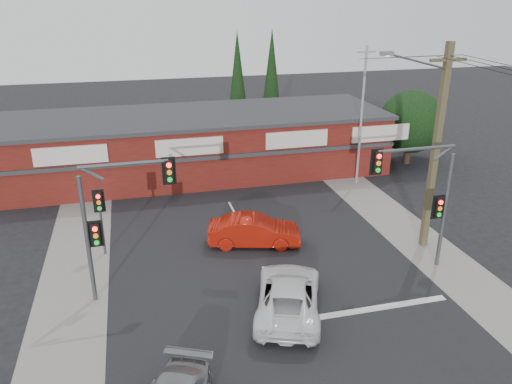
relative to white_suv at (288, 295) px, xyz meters
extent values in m
plane|color=black|center=(-0.09, 0.74, -0.74)|extent=(120.00, 120.00, 0.00)
cube|color=black|center=(-0.09, 5.74, -0.73)|extent=(14.00, 70.00, 0.01)
cube|color=gray|center=(-8.59, 5.74, -0.73)|extent=(3.00, 70.00, 0.02)
cube|color=gray|center=(8.41, 5.74, -0.73)|extent=(3.00, 70.00, 0.02)
cube|color=silver|center=(3.41, -0.76, -0.72)|extent=(6.50, 0.35, 0.01)
imported|color=white|center=(0.00, 0.00, 0.00)|extent=(4.09, 5.82, 1.47)
imported|color=#A3170A|center=(0.07, 5.89, 0.03)|extent=(4.90, 2.74, 1.53)
cube|color=silver|center=(-0.09, -1.22, -0.72)|extent=(0.12, 1.60, 0.01)
cube|color=silver|center=(-0.09, 2.79, -0.72)|extent=(0.12, 1.60, 0.01)
cube|color=silver|center=(-0.09, 6.80, -0.72)|extent=(0.12, 1.60, 0.01)
cube|color=silver|center=(-0.09, 10.81, -0.72)|extent=(0.12, 1.60, 0.01)
cube|color=silver|center=(-0.09, 14.82, -0.72)|extent=(0.12, 1.60, 0.01)
cube|color=silver|center=(-0.09, 18.83, -0.72)|extent=(0.12, 1.60, 0.01)
cube|color=silver|center=(-0.09, 22.84, -0.72)|extent=(0.12, 1.60, 0.01)
cube|color=silver|center=(-0.09, 26.85, -0.72)|extent=(0.12, 1.60, 0.01)
cube|color=#501410|center=(-1.09, 17.74, 1.26)|extent=(26.00, 8.00, 4.00)
cube|color=#2D2D30|center=(-1.09, 17.74, 3.36)|extent=(26.40, 8.40, 0.25)
cube|color=beige|center=(-9.09, 13.69, 2.36)|extent=(4.20, 0.12, 1.10)
cube|color=beige|center=(-2.09, 13.69, 2.36)|extent=(4.20, 0.12, 1.10)
cube|color=beige|center=(4.91, 13.69, 2.36)|extent=(4.20, 0.12, 1.10)
cube|color=beige|center=(10.91, 13.69, 2.36)|extent=(4.20, 0.12, 1.10)
cube|color=#2D2D30|center=(-1.09, 13.64, 1.56)|extent=(26.00, 0.15, 0.25)
cylinder|color=#2D2116|center=(14.41, 15.74, 0.16)|extent=(0.50, 0.50, 1.80)
sphere|color=black|center=(14.41, 15.74, 2.46)|extent=(4.60, 4.60, 4.60)
sphere|color=black|center=(15.91, 16.74, 1.76)|extent=(3.40, 3.40, 3.40)
sphere|color=black|center=(13.11, 17.14, 1.56)|extent=(2.80, 2.80, 2.80)
cylinder|color=#2D2116|center=(3.41, 24.74, 0.26)|extent=(0.24, 0.24, 2.00)
cone|color=black|center=(3.41, 24.74, 4.76)|extent=(1.80, 1.80, 7.50)
cylinder|color=#2D2116|center=(6.91, 26.74, 0.26)|extent=(0.24, 0.24, 2.00)
cone|color=black|center=(6.91, 26.74, 4.76)|extent=(1.80, 1.80, 7.50)
cylinder|color=#47494C|center=(-7.59, 2.74, 2.01)|extent=(0.18, 0.18, 5.50)
cylinder|color=#47494C|center=(-5.89, 2.74, 5.11)|extent=(3.40, 0.14, 0.14)
cylinder|color=#47494C|center=(-7.08, 2.74, 4.81)|extent=(0.82, 0.14, 0.63)
cube|color=black|center=(-4.19, 2.74, 4.66)|extent=(0.32, 0.22, 0.95)
cube|color=black|center=(-4.19, 2.81, 4.66)|extent=(0.55, 0.04, 1.15)
cylinder|color=#FF0C07|center=(-4.19, 2.61, 4.96)|extent=(0.20, 0.06, 0.20)
cylinder|color=orange|center=(-4.19, 2.61, 4.66)|extent=(0.20, 0.06, 0.20)
cylinder|color=#0CE526|center=(-4.19, 2.61, 4.36)|extent=(0.20, 0.06, 0.20)
cube|color=black|center=(-7.24, 2.74, 2.26)|extent=(0.32, 0.22, 0.95)
cube|color=black|center=(-7.24, 2.81, 2.26)|extent=(0.55, 0.04, 1.15)
cylinder|color=#FF0C07|center=(-7.24, 2.61, 2.56)|extent=(0.20, 0.06, 0.20)
cylinder|color=orange|center=(-7.24, 2.61, 2.26)|extent=(0.20, 0.06, 0.20)
cylinder|color=#0CE526|center=(-7.24, 2.61, 1.96)|extent=(0.20, 0.06, 0.20)
cylinder|color=#47494C|center=(7.91, 1.74, 2.01)|extent=(0.18, 0.18, 5.50)
cylinder|color=#47494C|center=(6.11, 1.74, 5.11)|extent=(3.60, 0.14, 0.14)
cylinder|color=#47494C|center=(7.37, 1.74, 4.81)|extent=(0.82, 0.14, 0.63)
cube|color=black|center=(4.31, 1.74, 4.66)|extent=(0.32, 0.22, 0.95)
cube|color=black|center=(4.31, 1.81, 4.66)|extent=(0.55, 0.04, 1.15)
cylinder|color=#FF0C07|center=(4.31, 1.61, 4.96)|extent=(0.20, 0.06, 0.20)
cylinder|color=orange|center=(4.31, 1.61, 4.66)|extent=(0.20, 0.06, 0.20)
cylinder|color=#0CE526|center=(4.31, 1.61, 4.36)|extent=(0.20, 0.06, 0.20)
cube|color=black|center=(7.56, 1.74, 2.26)|extent=(0.32, 0.22, 0.95)
cube|color=black|center=(7.56, 1.81, 2.26)|extent=(0.55, 0.04, 1.15)
cylinder|color=#FF0C07|center=(7.56, 1.61, 2.56)|extent=(0.20, 0.06, 0.20)
cylinder|color=orange|center=(7.56, 1.61, 2.26)|extent=(0.20, 0.06, 0.20)
cylinder|color=#0CE526|center=(7.56, 1.61, 1.96)|extent=(0.20, 0.06, 0.20)
cylinder|color=#47494C|center=(-7.29, 6.74, 0.76)|extent=(0.12, 0.12, 3.00)
cube|color=black|center=(-7.29, 6.74, 2.06)|extent=(0.32, 0.22, 0.95)
cube|color=black|center=(-7.29, 6.81, 2.06)|extent=(0.55, 0.04, 1.15)
cylinder|color=#FF0C07|center=(-7.29, 6.61, 2.36)|extent=(0.20, 0.06, 0.20)
cylinder|color=orange|center=(-7.29, 6.61, 2.06)|extent=(0.20, 0.06, 0.20)
cylinder|color=#0CE526|center=(-7.29, 6.61, 1.76)|extent=(0.20, 0.06, 0.20)
cube|color=brown|center=(8.41, 3.74, 4.26)|extent=(0.30, 0.30, 10.00)
cube|color=brown|center=(8.41, 3.74, 8.46)|extent=(1.80, 0.14, 0.14)
cylinder|color=#47494C|center=(6.81, 3.59, 8.46)|extent=(3.23, 0.39, 0.89)
cube|color=slate|center=(5.21, 3.44, 8.86)|extent=(0.55, 0.25, 0.18)
cylinder|color=silver|center=(5.21, 3.44, 8.76)|extent=(0.28, 0.28, 0.05)
cylinder|color=gray|center=(8.91, 12.74, 3.76)|extent=(0.16, 0.16, 9.00)
cube|color=gray|center=(8.91, 12.74, 7.86)|extent=(1.20, 0.10, 0.10)
cylinder|color=black|center=(8.07, 8.24, 8.06)|extent=(0.73, 9.01, 1.22)
cylinder|color=black|center=(8.66, 8.24, 8.06)|extent=(0.52, 9.00, 1.22)
cylinder|color=black|center=(9.26, 8.24, 8.06)|extent=(0.31, 9.00, 1.22)
camera|label=1|loc=(-5.46, -16.12, 11.20)|focal=35.00mm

